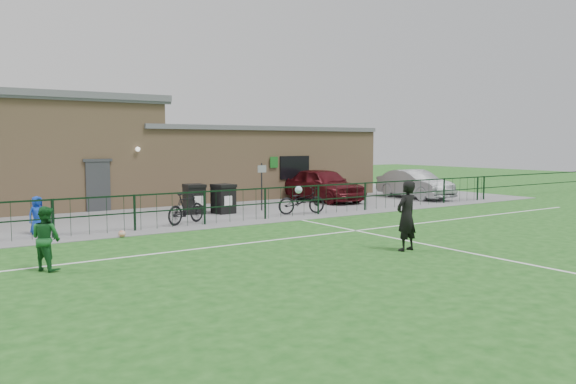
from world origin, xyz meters
TOP-DOWN VIEW (x-y plane):
  - ground at (0.00, 0.00)m, footprint 90.00×90.00m
  - paving_strip at (0.00, 13.50)m, footprint 34.00×13.00m
  - pitch_line_touch at (0.00, 7.80)m, footprint 28.00×0.10m
  - pitch_line_mid at (0.00, 4.00)m, footprint 28.00×0.10m
  - pitch_line_perp at (2.00, 0.00)m, footprint 0.10×16.00m
  - perimeter_fence at (0.00, 8.00)m, footprint 28.00×0.10m
  - wheelie_bin_left at (-0.52, 10.99)m, footprint 0.82×0.91m
  - wheelie_bin_right at (0.49, 10.40)m, footprint 0.79×0.88m
  - sign_post at (2.27, 10.33)m, footprint 0.07×0.07m
  - car_maroon at (6.79, 11.92)m, footprint 1.95×4.79m
  - car_silver at (11.57, 10.40)m, footprint 1.87×4.53m
  - bicycle_d at (-1.99, 8.45)m, footprint 1.88×1.21m
  - bicycle_e at (3.01, 8.47)m, footprint 2.10×1.10m
  - spectator_child at (-6.77, 8.97)m, footprint 0.67×0.53m
  - goalkeeper_kick at (0.83, 0.72)m, footprint 1.84×3.42m
  - outfield_player at (-7.55, 3.56)m, footprint 0.84×0.89m
  - ball_ground at (-4.74, 7.02)m, footprint 0.22×0.22m
  - clubhouse at (-0.88, 16.50)m, footprint 24.25×5.40m

SIDE VIEW (x-z plane):
  - ground at x=0.00m, z-range 0.00..0.00m
  - pitch_line_touch at x=0.00m, z-range 0.00..0.01m
  - pitch_line_mid at x=0.00m, z-range 0.00..0.01m
  - pitch_line_perp at x=2.00m, z-range 0.00..0.01m
  - paving_strip at x=0.00m, z-range 0.00..0.02m
  - ball_ground at x=-4.74m, z-range 0.00..0.22m
  - bicycle_e at x=3.01m, z-range 0.02..1.07m
  - wheelie_bin_right at x=0.49m, z-range 0.02..1.11m
  - bicycle_d at x=-1.99m, z-range 0.02..1.12m
  - wheelie_bin_left at x=-0.52m, z-range 0.02..1.12m
  - perimeter_fence at x=0.00m, z-range 0.00..1.20m
  - spectator_child at x=-6.77m, z-range 0.02..1.22m
  - outfield_player at x=-7.55m, z-range 0.00..1.46m
  - car_silver at x=11.57m, z-range 0.02..1.48m
  - car_maroon at x=6.79m, z-range 0.02..1.65m
  - goalkeeper_kick at x=0.83m, z-range 0.01..1.88m
  - sign_post at x=2.27m, z-range 0.02..2.02m
  - clubhouse at x=-0.88m, z-range -0.26..4.70m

